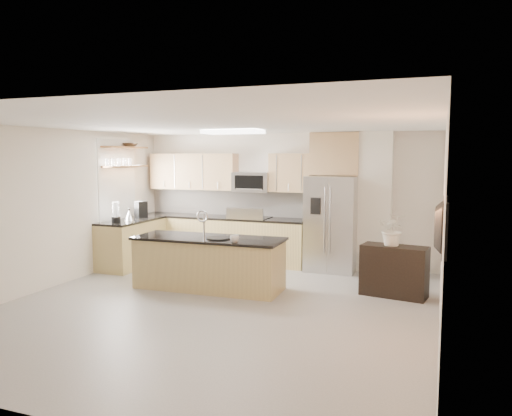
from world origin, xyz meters
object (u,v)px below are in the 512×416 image
at_px(range, 250,240).
at_px(television, 435,226).
at_px(refrigerator, 332,224).
at_px(kettle, 129,215).
at_px(microwave, 252,182).
at_px(blender, 116,214).
at_px(flower_vase, 394,221).
at_px(credenza, 394,271).
at_px(cup, 235,239).
at_px(platter, 218,238).
at_px(coffee_maker, 141,210).
at_px(island, 209,263).
at_px(bowl, 130,144).

xyz_separation_m(range, television, (3.51, -3.12, 0.88)).
height_order(refrigerator, kettle, refrigerator).
height_order(microwave, blender, microwave).
bearing_deg(flower_vase, credenza, 18.68).
bearing_deg(television, kettle, 70.78).
height_order(credenza, television, television).
height_order(cup, blender, blender).
bearing_deg(refrigerator, cup, -114.27).
distance_m(refrigerator, platter, 2.49).
relative_size(platter, blender, 1.01).
height_order(range, flower_vase, flower_vase).
relative_size(blender, television, 0.36).
xyz_separation_m(coffee_maker, television, (5.61, -2.43, 0.28)).
height_order(range, kettle, kettle).
relative_size(credenza, flower_vase, 1.29).
distance_m(refrigerator, cup, 2.48).
xyz_separation_m(microwave, island, (0.07, -2.15, -1.21)).
relative_size(microwave, credenza, 0.77).
bearing_deg(range, bowl, -161.00).
xyz_separation_m(refrigerator, cup, (-1.02, -2.26, 0.01)).
bearing_deg(range, refrigerator, -1.60).
bearing_deg(island, credenza, 10.00).
bearing_deg(kettle, island, -21.78).
bearing_deg(platter, kettle, 158.24).
relative_size(island, flower_vase, 3.23).
distance_m(microwave, platter, 2.38).
relative_size(microwave, television, 0.71).
bearing_deg(range, platter, -82.80).
bearing_deg(television, credenza, 19.00).
distance_m(range, kettle, 2.41).
xyz_separation_m(microwave, cup, (0.64, -2.43, -0.73)).
bearing_deg(range, blender, -143.52).
bearing_deg(island, television, -19.28).
bearing_deg(island, coffee_maker, 146.59).
xyz_separation_m(range, flower_vase, (2.90, -1.45, 0.69)).
bearing_deg(kettle, blender, -98.30).
relative_size(cup, bowl, 0.36).
bearing_deg(television, coffee_maker, 66.55).
bearing_deg(television, island, 72.39).
xyz_separation_m(refrigerator, bowl, (-3.91, -0.73, 1.49)).
bearing_deg(platter, range, 97.20).
xyz_separation_m(microwave, blender, (-2.08, -1.66, -0.54)).
bearing_deg(refrigerator, island, -128.78).
bearing_deg(cup, blender, 164.13).
relative_size(range, cup, 8.04).
distance_m(island, kettle, 2.33).
height_order(island, blender, blender).
distance_m(island, blender, 2.30).
height_order(microwave, credenza, microwave).
height_order(range, cup, range).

